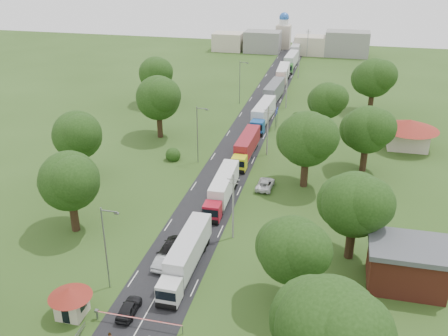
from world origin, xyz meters
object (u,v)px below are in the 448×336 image
(info_sign, at_px, (277,114))
(car_lane_front, at_px, (129,308))
(boom_barrier, at_px, (126,317))
(truck_0, at_px, (186,255))
(car_lane_mid, at_px, (164,260))
(guard_booth, at_px, (71,298))

(info_sign, relative_size, car_lane_front, 1.00)
(boom_barrier, distance_m, truck_0, 10.57)
(boom_barrier, distance_m, car_lane_mid, 10.25)
(boom_barrier, distance_m, guard_booth, 5.98)
(car_lane_front, height_order, car_lane_mid, car_lane_mid)
(guard_booth, distance_m, info_sign, 61.27)
(truck_0, xyz_separation_m, car_lane_front, (-3.52, -8.51, -1.37))
(boom_barrier, xyz_separation_m, car_lane_front, (-0.35, 1.50, -0.19))
(boom_barrier, bearing_deg, guard_booth, -179.99)
(boom_barrier, bearing_deg, car_lane_front, 102.99)
(truck_0, bearing_deg, boom_barrier, -107.56)
(boom_barrier, height_order, car_lane_mid, car_lane_mid)
(car_lane_front, xyz_separation_m, car_lane_mid, (0.70, 8.75, 0.02))
(boom_barrier, bearing_deg, truck_0, 72.44)
(guard_booth, height_order, car_lane_front, guard_booth)
(car_lane_mid, bearing_deg, boom_barrier, 92.76)
(info_sign, relative_size, truck_0, 0.29)
(boom_barrier, relative_size, car_lane_mid, 2.11)
(car_lane_mid, bearing_deg, truck_0, -179.94)
(info_sign, bearing_deg, truck_0, -93.88)
(guard_booth, relative_size, truck_0, 0.31)
(truck_0, relative_size, car_lane_mid, 3.22)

